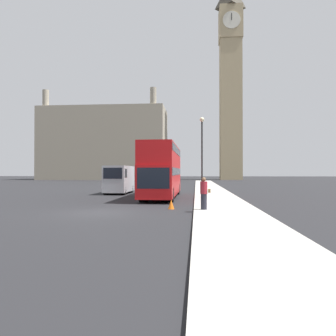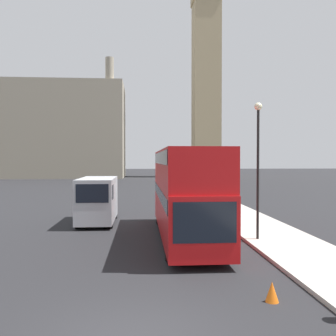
% 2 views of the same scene
% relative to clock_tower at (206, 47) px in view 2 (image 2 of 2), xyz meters
% --- Properties ---
extents(clock_tower, '(6.27, 6.44, 56.30)m').
position_rel_clock_tower_xyz_m(clock_tower, '(0.00, 0.00, 0.00)').
color(clock_tower, tan).
rests_on(clock_tower, ground_plane).
extents(building_block_distant, '(34.53, 13.97, 24.36)m').
position_rel_clock_tower_xyz_m(building_block_distant, '(-35.47, -0.91, -18.90)').
color(building_block_distant, '#9E937F').
rests_on(building_block_distant, ground_plane).
extents(red_double_decker_bus, '(2.49, 11.48, 4.28)m').
position_rel_clock_tower_xyz_m(red_double_decker_bus, '(-12.36, -64.86, -26.52)').
color(red_double_decker_bus, '#B71114').
rests_on(red_double_decker_bus, ground_plane).
extents(white_van, '(2.08, 5.08, 2.73)m').
position_rel_clock_tower_xyz_m(white_van, '(-17.10, -60.31, -27.46)').
color(white_van, '#B2B7BC').
rests_on(white_van, ground_plane).
extents(street_lamp, '(0.36, 0.36, 6.31)m').
position_rel_clock_tower_xyz_m(street_lamp, '(-9.10, -65.97, -24.68)').
color(street_lamp, black).
rests_on(street_lamp, sidewalk_strip).
extents(traffic_cone, '(0.36, 0.36, 0.55)m').
position_rel_clock_tower_xyz_m(traffic_cone, '(-10.98, -73.17, -28.64)').
color(traffic_cone, orange).
rests_on(traffic_cone, ground_plane).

